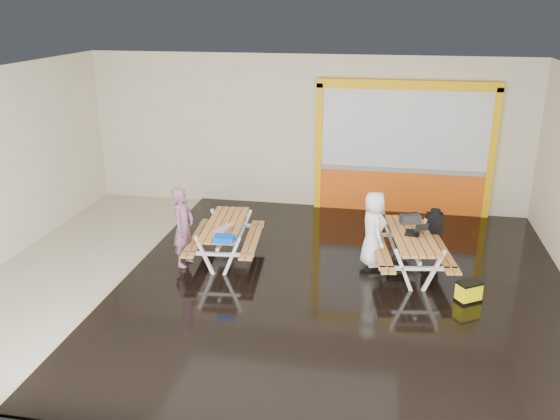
% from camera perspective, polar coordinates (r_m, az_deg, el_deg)
% --- Properties ---
extents(room, '(10.02, 8.02, 3.52)m').
position_cam_1_polar(room, '(9.47, -1.00, 2.46)').
color(room, beige).
rests_on(room, ground).
extents(deck, '(7.50, 7.98, 0.05)m').
position_cam_1_polar(deck, '(9.97, 6.18, -7.46)').
color(deck, black).
rests_on(deck, room).
extents(kiosk, '(3.88, 0.16, 3.00)m').
position_cam_1_polar(kiosk, '(13.17, 11.96, 5.62)').
color(kiosk, '#DF5612').
rests_on(kiosk, room).
extents(picnic_table_left, '(1.41, 1.95, 0.74)m').
position_cam_1_polar(picnic_table_left, '(10.75, -5.41, -2.17)').
color(picnic_table_left, '#C8803B').
rests_on(picnic_table_left, deck).
extents(picnic_table_right, '(1.58, 2.09, 0.76)m').
position_cam_1_polar(picnic_table_right, '(10.42, 12.73, -3.22)').
color(picnic_table_right, '#C8803B').
rests_on(picnic_table_right, deck).
extents(person_left, '(0.41, 0.57, 1.46)m').
position_cam_1_polar(person_left, '(10.52, -9.46, -1.65)').
color(person_left, '#7D526E').
rests_on(person_left, deck).
extents(person_right, '(0.61, 0.76, 1.36)m').
position_cam_1_polar(person_right, '(10.37, 9.15, -1.81)').
color(person_right, white).
rests_on(person_right, deck).
extents(laptop_left, '(0.36, 0.34, 0.14)m').
position_cam_1_polar(laptop_left, '(10.34, -5.53, -1.78)').
color(laptop_left, silver).
rests_on(laptop_left, picnic_table_left).
extents(laptop_right, '(0.42, 0.38, 0.16)m').
position_cam_1_polar(laptop_right, '(10.35, 13.16, -2.02)').
color(laptop_right, black).
rests_on(laptop_right, picnic_table_right).
extents(blue_pouch, '(0.34, 0.25, 0.10)m').
position_cam_1_polar(blue_pouch, '(9.88, -5.48, -2.82)').
color(blue_pouch, '#0044DC').
rests_on(blue_pouch, picnic_table_left).
extents(toolbox, '(0.39, 0.29, 0.21)m').
position_cam_1_polar(toolbox, '(10.83, 12.63, -0.84)').
color(toolbox, black).
rests_on(toolbox, picnic_table_right).
extents(backpack, '(0.31, 0.21, 0.48)m').
position_cam_1_polar(backpack, '(11.21, 14.92, -1.15)').
color(backpack, black).
rests_on(backpack, picnic_table_right).
extents(dark_case, '(0.41, 0.33, 0.14)m').
position_cam_1_polar(dark_case, '(10.57, 11.39, -5.52)').
color(dark_case, black).
rests_on(dark_case, deck).
extents(fluke_bag, '(0.46, 0.42, 0.33)m').
position_cam_1_polar(fluke_bag, '(9.81, 18.01, -7.65)').
color(fluke_bag, black).
rests_on(fluke_bag, deck).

